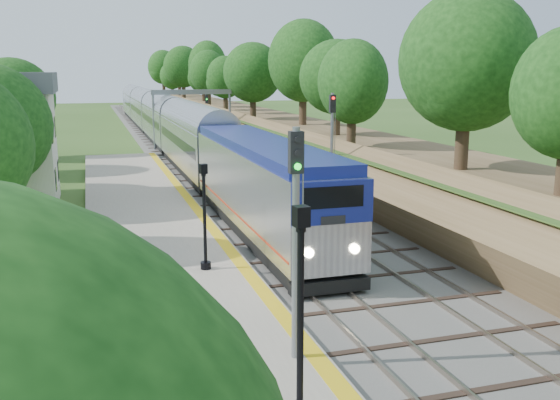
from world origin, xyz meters
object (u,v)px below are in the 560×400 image
object	(u,v)px
signal_gantry	(192,103)
lamppost_far	(205,223)
lamppost_mid	(300,328)
signal_platform	(296,220)
signal_farside	(332,136)
train	(164,124)

from	to	relation	value
signal_gantry	lamppost_far	bearing A→B (deg)	-98.55
lamppost_mid	lamppost_far	bearing A→B (deg)	90.26
lamppost_far	signal_platform	size ratio (longest dim) A/B	0.67
lamppost_far	signal_platform	world-z (taller)	signal_platform
signal_gantry	lamppost_mid	size ratio (longest dim) A/B	1.71
signal_gantry	signal_farside	bearing A→B (deg)	-82.91
signal_gantry	lamppost_mid	xyz separation A→B (m)	(-6.25, -53.28, -2.25)
lamppost_mid	signal_farside	size ratio (longest dim) A/B	0.74
lamppost_far	signal_gantry	bearing A→B (deg)	81.45
lamppost_far	signal_farside	world-z (taller)	signal_farside
signal_farside	signal_gantry	bearing A→B (deg)	97.09
signal_platform	signal_farside	bearing A→B (deg)	65.87
lamppost_mid	signal_platform	size ratio (longest dim) A/B	0.78
signal_gantry	train	xyz separation A→B (m)	(-2.47, 4.41, -2.50)
signal_gantry	signal_farside	world-z (taller)	signal_farside
signal_gantry	lamppost_far	distance (m)	42.44
lamppost_far	signal_platform	distance (m)	8.69
lamppost_far	signal_platform	xyz separation A→B (m)	(0.93, -8.41, 1.99)
lamppost_mid	signal_platform	world-z (taller)	signal_platform
train	lamppost_mid	size ratio (longest dim) A/B	20.86
signal_platform	signal_gantry	bearing A→B (deg)	83.91
signal_platform	train	bearing A→B (deg)	86.97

